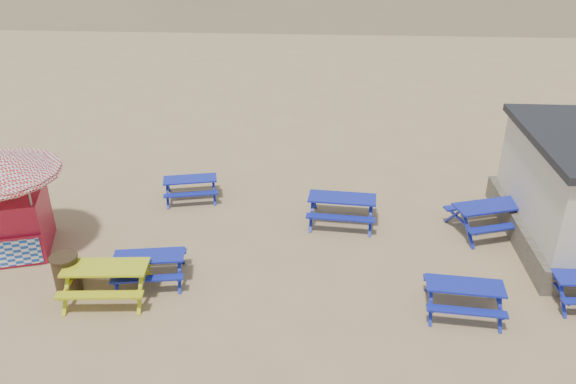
# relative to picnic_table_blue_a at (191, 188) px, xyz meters

# --- Properties ---
(ground) EXTENTS (400.00, 400.00, 0.00)m
(ground) POSITION_rel_picnic_table_blue_a_xyz_m (2.79, -2.83, -0.35)
(ground) COLOR tan
(ground) RESTS_ON ground
(picnic_table_blue_a) EXTENTS (1.95, 1.70, 0.71)m
(picnic_table_blue_a) POSITION_rel_picnic_table_blue_a_xyz_m (0.00, 0.00, 0.00)
(picnic_table_blue_a) COLOR #102193
(picnic_table_blue_a) RESTS_ON ground
(picnic_table_blue_b) EXTENTS (2.10, 1.74, 0.83)m
(picnic_table_blue_b) POSITION_rel_picnic_table_blue_a_xyz_m (4.83, -1.21, 0.06)
(picnic_table_blue_b) COLOR #102193
(picnic_table_blue_b) RESTS_ON ground
(picnic_table_blue_c) EXTENTS (2.45, 2.19, 0.85)m
(picnic_table_blue_c) POSITION_rel_picnic_table_blue_a_xyz_m (9.05, -1.46, 0.07)
(picnic_table_blue_c) COLOR #102193
(picnic_table_blue_c) RESTS_ON ground
(picnic_table_blue_d) EXTENTS (1.94, 1.67, 0.73)m
(picnic_table_blue_d) POSITION_rel_picnic_table_blue_a_xyz_m (-0.01, -4.52, 0.01)
(picnic_table_blue_d) COLOR #102193
(picnic_table_blue_d) RESTS_ON ground
(picnic_table_blue_e) EXTENTS (1.87, 1.55, 0.74)m
(picnic_table_blue_e) POSITION_rel_picnic_table_blue_a_xyz_m (7.57, -5.22, 0.01)
(picnic_table_blue_e) COLOR #102193
(picnic_table_blue_e) RESTS_ON ground
(picnic_table_yellow) EXTENTS (2.12, 1.77, 0.83)m
(picnic_table_yellow) POSITION_rel_picnic_table_blue_a_xyz_m (-0.83, -5.21, 0.06)
(picnic_table_yellow) COLOR #AA990D
(picnic_table_yellow) RESTS_ON ground
(ice_cream_kiosk) EXTENTS (4.09, 4.09, 2.91)m
(ice_cream_kiosk) POSITION_rel_picnic_table_blue_a_xyz_m (-4.14, -3.41, 1.47)
(ice_cream_kiosk) COLOR #A9142D
(ice_cream_kiosk) RESTS_ON ground
(litter_bin) EXTENTS (0.67, 0.67, 0.99)m
(litter_bin) POSITION_rel_picnic_table_blue_a_xyz_m (-1.89, -5.09, 0.15)
(litter_bin) COLOR #382616
(litter_bin) RESTS_ON ground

